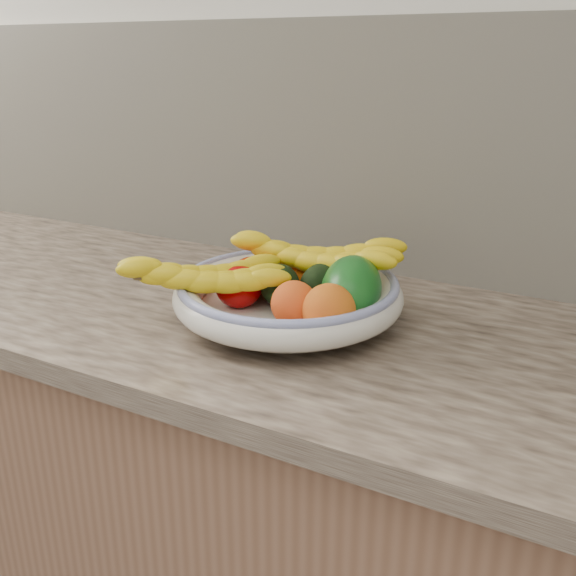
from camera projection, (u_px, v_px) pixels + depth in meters
The scene contains 14 objects.
kitchen_counter at pixel (294, 517), 1.28m from camera, with size 2.44×0.66×1.40m.
fruit_bowl at pixel (288, 294), 1.09m from camera, with size 0.39×0.39×0.08m.
clementine_back_left at pixel (291, 271), 1.19m from camera, with size 0.05×0.05×0.05m, color orange.
clementine_back_right at pixel (324, 274), 1.17m from camera, with size 0.05×0.05×0.04m, color #FC6805.
clementine_back_mid at pixel (306, 279), 1.15m from camera, with size 0.05×0.05×0.04m, color #E65B04.
tomato_left at pixel (252, 277), 1.13m from camera, with size 0.08×0.08×0.07m, color #AA0E00.
tomato_near_left at pixel (239, 287), 1.09m from camera, with size 0.08×0.08×0.07m, color #A70102.
avocado_center at pixel (280, 285), 1.09m from camera, with size 0.07×0.10×0.07m, color black.
avocado_right at pixel (324, 283), 1.10m from camera, with size 0.07×0.10×0.07m, color black.
green_mango at pixel (351, 289), 1.04m from camera, with size 0.10×0.15×0.11m, color #0E4E14.
peach_front at pixel (294, 304), 1.00m from camera, with size 0.07×0.07×0.07m, color orange.
peach_right at pixel (329, 310), 0.97m from camera, with size 0.08×0.08×0.08m, color orange.
banana_bunch_back at pixel (314, 262), 1.13m from camera, with size 0.33×0.12×0.09m, color yellow, non-canonical shape.
banana_bunch_front at pixel (204, 281), 1.05m from camera, with size 0.29×0.11×0.08m, color yellow, non-canonical shape.
Camera 1 is at (0.48, 0.76, 1.34)m, focal length 40.00 mm.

